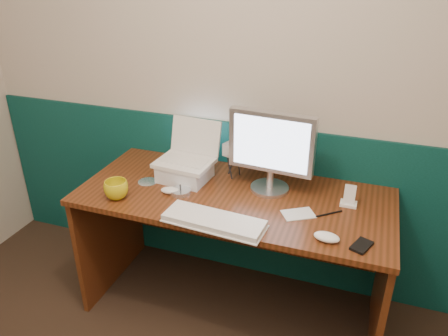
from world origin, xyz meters
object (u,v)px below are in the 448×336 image
at_px(desk, 233,253).
at_px(monitor, 272,152).
at_px(laptop, 184,144).
at_px(mug, 116,190).
at_px(keyboard, 214,221).
at_px(camcorder, 234,160).

distance_m(desk, monitor, 0.62).
height_order(laptop, mug, laptop).
distance_m(monitor, keyboard, 0.48).
bearing_deg(mug, desk, 22.96).
distance_m(monitor, camcorder, 0.27).
xyz_separation_m(desk, laptop, (-0.30, 0.07, 0.59)).
relative_size(keyboard, camcorder, 2.39).
distance_m(desk, mug, 0.73).
bearing_deg(keyboard, mug, 178.19).
distance_m(monitor, mug, 0.80).
bearing_deg(camcorder, monitor, -1.06).
bearing_deg(camcorder, desk, -51.62).
distance_m(desk, keyboard, 0.48).
bearing_deg(desk, laptop, 166.83).
bearing_deg(laptop, monitor, 9.53).
xyz_separation_m(laptop, camcorder, (0.24, 0.13, -0.11)).
bearing_deg(camcorder, laptop, -132.55).
relative_size(desk, mug, 13.23).
bearing_deg(desk, keyboard, -89.83).
distance_m(laptop, monitor, 0.47).
distance_m(mug, camcorder, 0.64).
bearing_deg(keyboard, camcorder, 102.27).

